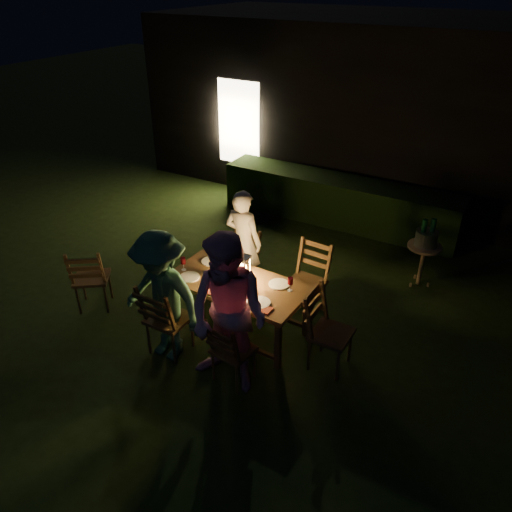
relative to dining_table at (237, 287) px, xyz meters
The scene contains 29 objects.
garden_envelope 6.00m from the dining_table, 86.14° to the left, with size 40.00×40.00×3.20m.
dining_table is the anchor object (origin of this frame).
chair_near_left 0.95m from the dining_table, 122.46° to the right, with size 0.45×0.49×1.02m.
chair_near_right 0.96m from the dining_table, 61.98° to the right, with size 0.45×0.48×0.90m.
chair_far_left 0.96m from the dining_table, 118.22° to the left, with size 0.43×0.46×0.91m.
chair_far_right 1.00m from the dining_table, 52.23° to the left, with size 0.48×0.51×1.01m.
chair_end 1.27m from the dining_table, ahead, with size 0.48×0.45×1.00m.
chair_spare 2.01m from the dining_table, 164.16° to the right, with size 0.62×0.63×0.98m.
person_house_side 0.94m from the dining_table, 116.52° to the left, with size 0.54×0.36×1.49m, color beige.
person_opp_right 0.98m from the dining_table, 63.48° to the right, with size 0.88×0.69×1.82m, color #D995BB.
person_opp_left 0.95m from the dining_table, 120.99° to the right, with size 1.04×0.60×1.61m, color #34684C.
lantern 0.24m from the dining_table, 42.76° to the left, with size 0.16×0.16×0.35m.
plate_far_left 0.60m from the dining_table, 155.96° to the left, with size 0.25×0.25×0.01m, color white.
plate_near_left 0.60m from the dining_table, 160.44° to the right, with size 0.25×0.25×0.01m, color white.
plate_far_right 0.51m from the dining_table, 23.82° to the left, with size 0.25×0.25×0.01m, color white.
plate_near_right 0.51m from the dining_table, 28.29° to the right, with size 0.25×0.25×0.01m, color white.
wineglass_a 0.44m from the dining_table, 134.74° to the left, with size 0.06×0.06×0.18m, color #59070F, non-canonical shape.
wineglass_b 0.75m from the dining_table, behind, with size 0.06×0.06×0.18m, color #59070F, non-canonical shape.
wineglass_c 0.44m from the dining_table, 45.26° to the right, with size 0.06×0.06×0.18m, color #59070F, non-canonical shape.
wineglass_d 0.66m from the dining_table, 13.95° to the left, with size 0.06×0.06×0.18m, color #59070F, non-canonical shape.
wineglass_e 0.35m from the dining_table, 110.67° to the right, with size 0.06×0.06×0.18m, color silver, non-canonical shape.
bottle_table 0.33m from the dining_table, behind, with size 0.07×0.07×0.28m, color #0F471E.
napkin_left 0.36m from the dining_table, 117.35° to the right, with size 0.18×0.14×0.01m, color red.
napkin_right 0.63m from the dining_table, 30.85° to the right, with size 0.18×0.14×0.01m, color red.
phone 0.69m from the dining_table, 156.42° to the right, with size 0.14×0.07×0.01m, color black.
side_table 2.77m from the dining_table, 51.83° to the left, with size 0.47×0.47×0.63m.
ice_bucket 2.77m from the dining_table, 51.83° to the left, with size 0.30×0.30×0.22m, color #A5A8AD.
bottle_bucket_a 2.71m from the dining_table, 52.14° to the left, with size 0.07×0.07×0.32m, color #0F471E.
bottle_bucket_b 2.83m from the dining_table, 51.54° to the left, with size 0.07×0.07×0.32m, color #0F471E.
Camera 1 is at (2.27, -3.98, 3.98)m, focal length 35.00 mm.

